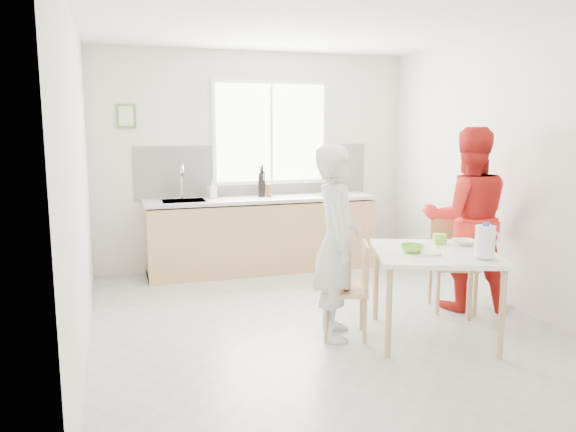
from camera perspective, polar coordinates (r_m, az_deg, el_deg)
name	(u,v)px	position (r m, az deg, el deg)	size (l,w,h in m)	color
ground	(317,322)	(5.29, 2.95, -10.67)	(4.50, 4.50, 0.00)	#B7B7B2
room_shell	(318,143)	(4.97, 3.11, 7.44)	(4.50, 4.50, 4.50)	silver
window	(271,133)	(7.15, -1.75, 8.45)	(1.50, 0.06, 1.30)	white
backsplash	(256,171)	(7.14, -3.31, 4.61)	(3.00, 0.02, 0.65)	white
picture_frame	(126,116)	(6.89, -16.13, 9.72)	(0.22, 0.03, 0.28)	#57873D
kitchen_counter	(262,237)	(6.97, -2.69, -2.20)	(2.84, 0.64, 1.37)	tan
dining_table	(435,260)	(4.88, 14.68, -4.35)	(1.26, 1.26, 0.76)	white
chair_left	(352,285)	(4.84, 6.52, -7.02)	(0.48, 0.48, 0.82)	tan
chair_far	(452,259)	(5.78, 16.29, -4.21)	(0.53, 0.53, 0.90)	tan
person_white	(337,242)	(4.74, 4.98, -2.69)	(0.60, 0.39, 1.65)	silver
person_red	(467,219)	(5.74, 17.73, -0.30)	(0.87, 0.68, 1.78)	red
bowl_green	(412,248)	(4.77, 12.51, -3.23)	(0.20, 0.20, 0.06)	#7FD932
bowl_white	(463,242)	(5.17, 17.40, -2.56)	(0.20, 0.20, 0.05)	white
milk_jug	(485,241)	(4.65, 19.42, -2.41)	(0.21, 0.15, 0.27)	white
green_box	(440,239)	(5.14, 15.17, -2.27)	(0.10, 0.10, 0.09)	#84D431
spoon	(431,256)	(4.63, 14.33, -3.93)	(0.01, 0.01, 0.16)	#A5A5AA
cutting_board	(331,194)	(7.17, 4.38, 2.22)	(0.35, 0.25, 0.01)	#6CB429
wine_bottle_a	(262,184)	(6.97, -2.61, 3.31)	(0.07, 0.07, 0.32)	black
wine_bottle_b	(261,185)	(6.92, -2.76, 3.18)	(0.07, 0.07, 0.30)	black
jar_amber	(269,190)	(6.92, -1.90, 2.61)	(0.06, 0.06, 0.16)	#954E20
soap_bottle	(212,189)	(6.85, -7.75, 2.69)	(0.10, 0.10, 0.21)	#999999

